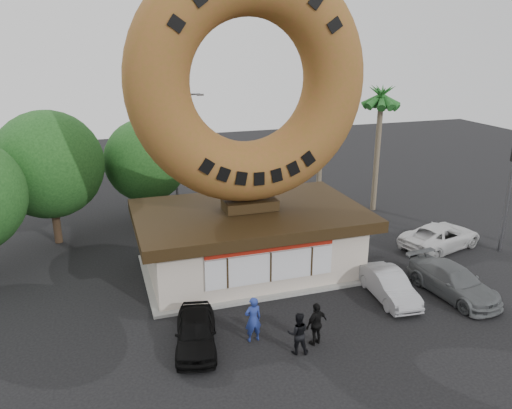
{
  "coord_description": "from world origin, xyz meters",
  "views": [
    {
      "loc": [
        -6.92,
        -16.16,
        11.27
      ],
      "look_at": [
        -0.33,
        4.0,
        4.21
      ],
      "focal_mm": 35.0,
      "sensor_mm": 36.0,
      "label": 1
    }
  ],
  "objects": [
    {
      "name": "giant_donut",
      "position": [
        0.0,
        6.0,
        9.43
      ],
      "size": [
        11.26,
        2.87,
        11.26
      ],
      "primitive_type": "torus",
      "rotation": [
        1.57,
        0.0,
        0.0
      ],
      "color": "brown",
      "rests_on": "donut_shop"
    },
    {
      "name": "traffic_signal",
      "position": [
        14.0,
        3.99,
        3.87
      ],
      "size": [
        0.3,
        0.38,
        6.07
      ],
      "color": "#59595E",
      "rests_on": "ground"
    },
    {
      "name": "ground",
      "position": [
        0.0,
        0.0,
        0.0
      ],
      "size": [
        90.0,
        90.0,
        0.0
      ],
      "primitive_type": "plane",
      "color": "black",
      "rests_on": "ground"
    },
    {
      "name": "car_grey",
      "position": [
        8.1,
        0.6,
        0.69
      ],
      "size": [
        2.47,
        4.95,
        1.38
      ],
      "primitive_type": "imported",
      "rotation": [
        0.0,
        0.0,
        0.12
      ],
      "color": "slate",
      "rests_on": "ground"
    },
    {
      "name": "car_silver",
      "position": [
        5.11,
        1.26,
        0.65
      ],
      "size": [
        1.67,
        4.01,
        1.29
      ],
      "primitive_type": "imported",
      "rotation": [
        0.0,
        0.0,
        -0.08
      ],
      "color": "#96969B",
      "rests_on": "ground"
    },
    {
      "name": "street_lamp",
      "position": [
        -1.86,
        16.0,
        4.48
      ],
      "size": [
        2.11,
        0.2,
        8.0
      ],
      "color": "#59595E",
      "rests_on": "ground"
    },
    {
      "name": "person_left",
      "position": [
        -1.77,
        -0.04,
        0.94
      ],
      "size": [
        0.72,
        0.51,
        1.88
      ],
      "primitive_type": "imported",
      "rotation": [
        0.0,
        0.0,
        3.23
      ],
      "color": "navy",
      "rests_on": "ground"
    },
    {
      "name": "car_white",
      "position": [
        11.07,
        5.39,
        0.71
      ],
      "size": [
        5.53,
        3.66,
        1.41
      ],
      "primitive_type": "imported",
      "rotation": [
        0.0,
        0.0,
        1.85
      ],
      "color": "silver",
      "rests_on": "ground"
    },
    {
      "name": "tree_mid",
      "position": [
        -4.0,
        15.0,
        4.02
      ],
      "size": [
        5.2,
        5.2,
        6.63
      ],
      "color": "#473321",
      "rests_on": "ground"
    },
    {
      "name": "palm_near",
      "position": [
        7.5,
        14.0,
        8.41
      ],
      "size": [
        2.6,
        2.6,
        9.75
      ],
      "color": "#726651",
      "rests_on": "ground"
    },
    {
      "name": "palm_far",
      "position": [
        11.0,
        12.5,
        7.48
      ],
      "size": [
        2.6,
        2.6,
        8.75
      ],
      "color": "#726651",
      "rests_on": "ground"
    },
    {
      "name": "tree_west",
      "position": [
        -9.5,
        13.0,
        4.64
      ],
      "size": [
        6.0,
        6.0,
        7.65
      ],
      "color": "#473321",
      "rests_on": "ground"
    },
    {
      "name": "person_right",
      "position": [
        0.47,
        -1.01,
        0.89
      ],
      "size": [
        1.12,
        0.77,
        1.77
      ],
      "primitive_type": "imported",
      "rotation": [
        0.0,
        0.0,
        3.5
      ],
      "color": "black",
      "rests_on": "ground"
    },
    {
      "name": "person_center",
      "position": [
        -0.42,
        -1.32,
        0.84
      ],
      "size": [
        0.96,
        0.83,
        1.67
      ],
      "primitive_type": "imported",
      "rotation": [
        0.0,
        0.0,
        2.86
      ],
      "color": "black",
      "rests_on": "ground"
    },
    {
      "name": "donut_shop",
      "position": [
        0.0,
        5.98,
        1.77
      ],
      "size": [
        11.2,
        7.2,
        3.8
      ],
      "color": "beige",
      "rests_on": "ground"
    },
    {
      "name": "car_black",
      "position": [
        -3.98,
        0.26,
        0.65
      ],
      "size": [
        2.27,
        4.05,
        1.3
      ],
      "primitive_type": "imported",
      "rotation": [
        0.0,
        0.0,
        -0.2
      ],
      "color": "black",
      "rests_on": "ground"
    }
  ]
}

